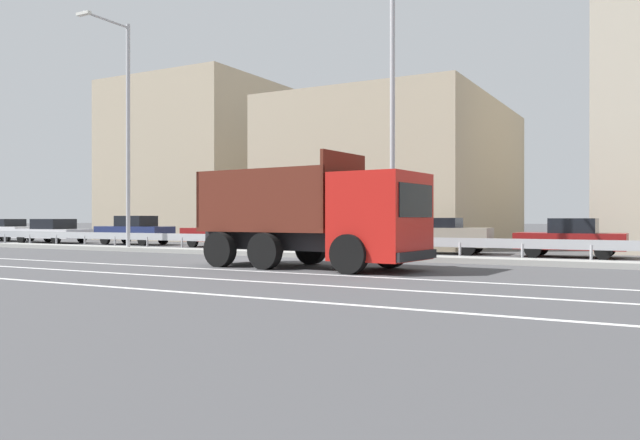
# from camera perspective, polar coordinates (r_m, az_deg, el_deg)

# --- Properties ---
(ground_plane) EXTENTS (320.00, 320.00, 0.00)m
(ground_plane) POSITION_cam_1_polar(r_m,az_deg,el_deg) (21.25, -6.81, -3.76)
(ground_plane) COLOR #424244
(lane_strip_0) EXTENTS (62.97, 0.16, 0.01)m
(lane_strip_0) POSITION_cam_1_polar(r_m,az_deg,el_deg) (16.84, -4.23, -4.77)
(lane_strip_0) COLOR silver
(lane_strip_0) RESTS_ON ground_plane
(lane_strip_1) EXTENTS (62.97, 0.16, 0.01)m
(lane_strip_1) POSITION_cam_1_polar(r_m,az_deg,el_deg) (15.00, -9.04, -5.38)
(lane_strip_1) COLOR silver
(lane_strip_1) RESTS_ON ground_plane
(lane_strip_2) EXTENTS (62.97, 0.16, 0.01)m
(lane_strip_2) POSITION_cam_1_polar(r_m,az_deg,el_deg) (13.20, -15.55, -6.14)
(lane_strip_2) COLOR silver
(lane_strip_2) RESTS_ON ground_plane
(median_island) EXTENTS (34.63, 1.10, 0.18)m
(median_island) POSITION_cam_1_polar(r_m,az_deg,el_deg) (23.69, -2.62, -3.14)
(median_island) COLOR gray
(median_island) RESTS_ON ground_plane
(median_guardrail) EXTENTS (62.97, 0.09, 0.78)m
(median_guardrail) POSITION_cam_1_polar(r_m,az_deg,el_deg) (24.45, -1.49, -1.92)
(median_guardrail) COLOR #9EA0A5
(median_guardrail) RESTS_ON ground_plane
(dump_truck) EXTENTS (7.09, 3.04, 3.31)m
(dump_truck) POSITION_cam_1_polar(r_m,az_deg,el_deg) (17.77, 1.53, -0.24)
(dump_truck) COLOR red
(dump_truck) RESTS_ON ground_plane
(median_road_sign) EXTENTS (0.71, 0.16, 2.26)m
(median_road_sign) POSITION_cam_1_polar(r_m,az_deg,el_deg) (24.50, -5.68, -0.47)
(median_road_sign) COLOR white
(median_road_sign) RESTS_ON ground_plane
(street_lamp_1) EXTENTS (0.70, 2.63, 10.11)m
(street_lamp_1) POSITION_cam_1_polar(r_m,az_deg,el_deg) (29.22, -17.41, 8.30)
(street_lamp_1) COLOR #ADADB2
(street_lamp_1) RESTS_ON ground_plane
(street_lamp_2) EXTENTS (0.71, 2.75, 9.85)m
(street_lamp_2) POSITION_cam_1_polar(r_m,az_deg,el_deg) (22.15, 6.40, 10.63)
(street_lamp_2) COLOR #ADADB2
(street_lamp_2) RESTS_ON ground_plane
(parked_car_0) EXTENTS (4.50, 1.98, 1.42)m
(parked_car_0) POSITION_cam_1_polar(r_m,az_deg,el_deg) (44.89, -26.86, -0.80)
(parked_car_0) COLOR silver
(parked_car_0) RESTS_ON ground_plane
(parked_car_1) EXTENTS (4.76, 2.17, 1.42)m
(parked_car_1) POSITION_cam_1_polar(r_m,az_deg,el_deg) (40.16, -23.28, -0.92)
(parked_car_1) COLOR silver
(parked_car_1) RESTS_ON ground_plane
(parked_car_2) EXTENTS (4.51, 1.86, 1.60)m
(parked_car_2) POSITION_cam_1_polar(r_m,az_deg,el_deg) (35.99, -16.59, -0.92)
(parked_car_2) COLOR navy
(parked_car_2) RESTS_ON ground_plane
(parked_car_3) EXTENTS (4.45, 1.90, 1.56)m
(parked_car_3) POSITION_cam_1_polar(r_m,az_deg,el_deg) (31.55, -8.70, -1.10)
(parked_car_3) COLOR maroon
(parked_car_3) RESTS_ON ground_plane
(parked_car_4) EXTENTS (3.92, 2.10, 1.50)m
(parked_car_4) POSITION_cam_1_polar(r_m,az_deg,el_deg) (28.18, 0.04, -1.28)
(parked_car_4) COLOR maroon
(parked_car_4) RESTS_ON ground_plane
(parked_car_5) EXTENTS (3.99, 1.99, 1.47)m
(parked_car_5) POSITION_cam_1_polar(r_m,az_deg,el_deg) (26.09, 11.08, -1.38)
(parked_car_5) COLOR gray
(parked_car_5) RESTS_ON ground_plane
(parked_car_6) EXTENTS (3.85, 1.86, 1.45)m
(parked_car_6) POSITION_cam_1_polar(r_m,az_deg,el_deg) (24.95, 21.96, -1.53)
(parked_car_6) COLOR maroon
(parked_car_6) RESTS_ON ground_plane
(background_building_0) EXTENTS (10.62, 14.50, 10.95)m
(background_building_0) POSITION_cam_1_polar(r_m,az_deg,el_deg) (47.25, -9.17, 5.02)
(background_building_0) COLOR tan
(background_building_0) RESTS_ON ground_plane
(background_building_1) EXTENTS (10.95, 14.84, 7.83)m
(background_building_1) POSITION_cam_1_polar(r_m,az_deg,el_deg) (36.30, 7.38, 4.04)
(background_building_1) COLOR tan
(background_building_1) RESTS_ON ground_plane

